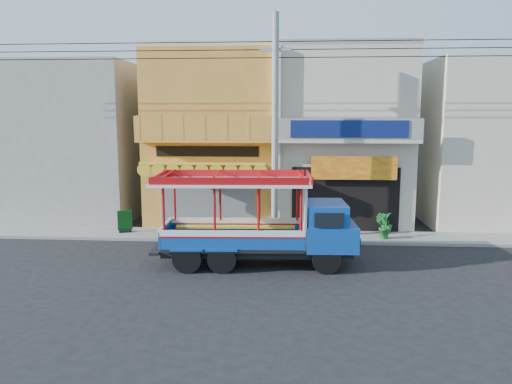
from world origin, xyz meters
TOP-DOWN VIEW (x-y plane):
  - ground at (0.00, 0.00)m, footprint 90.00×90.00m
  - sidewalk at (0.00, 4.00)m, footprint 30.00×2.00m
  - shophouse_left at (-4.00, 7.96)m, footprint 6.00×7.50m
  - shophouse_right at (2.00, 7.96)m, footprint 6.00×6.75m
  - party_pilaster at (-1.00, 4.85)m, footprint 0.35×0.30m
  - filler_building_left at (-11.00, 8.00)m, footprint 6.00×6.00m
  - filler_building_right at (9.00, 8.00)m, footprint 6.00×6.00m
  - utility_pole at (-0.85, 3.30)m, footprint 28.00×0.26m
  - songthaew_truck at (-1.03, 0.06)m, footprint 6.90×2.58m
  - green_sign at (-7.46, 4.03)m, footprint 0.60×0.45m
  - potted_plant_b at (3.41, 3.68)m, footprint 0.71×0.67m
  - potted_plant_c at (3.72, 4.64)m, footprint 0.51×0.51m

SIDE VIEW (x-z plane):
  - ground at x=0.00m, z-range 0.00..0.00m
  - sidewalk at x=0.00m, z-range 0.00..0.12m
  - green_sign at x=-7.46m, z-range 0.04..0.99m
  - potted_plant_c at x=3.72m, z-range 0.12..1.02m
  - potted_plant_b at x=3.41m, z-range 0.12..1.14m
  - songthaew_truck at x=-1.03m, z-range -0.06..3.11m
  - filler_building_left at x=-11.00m, z-range 0.00..7.60m
  - filler_building_right at x=9.00m, z-range 0.00..7.60m
  - party_pilaster at x=-1.00m, z-range 0.00..8.00m
  - shophouse_right at x=2.00m, z-range -0.01..8.23m
  - shophouse_left at x=-4.00m, z-range -0.01..8.23m
  - utility_pole at x=-0.85m, z-range 0.53..9.53m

